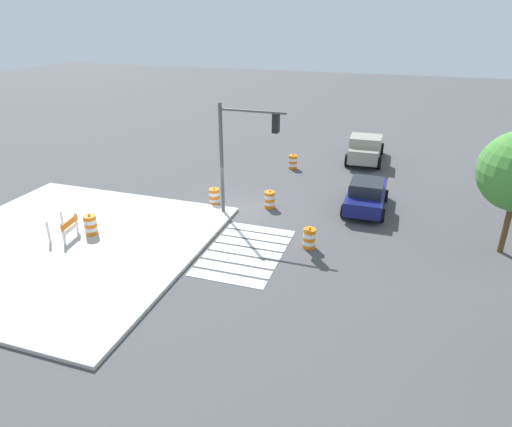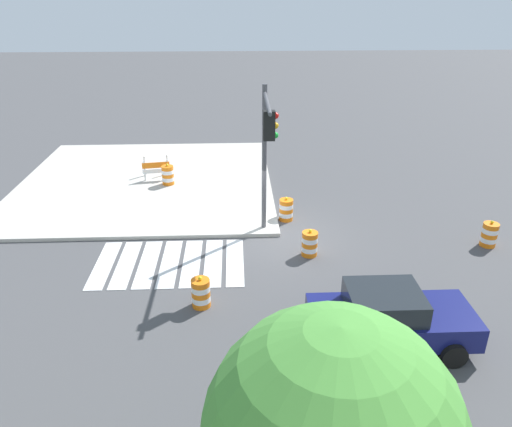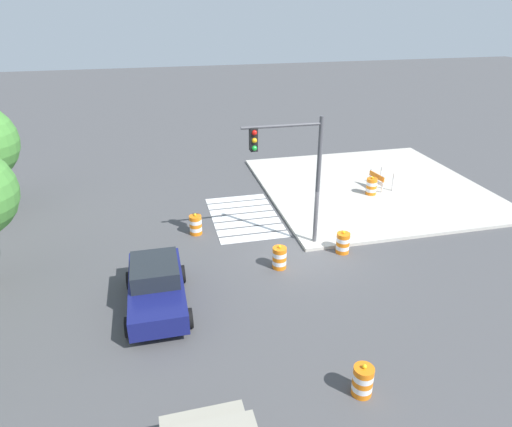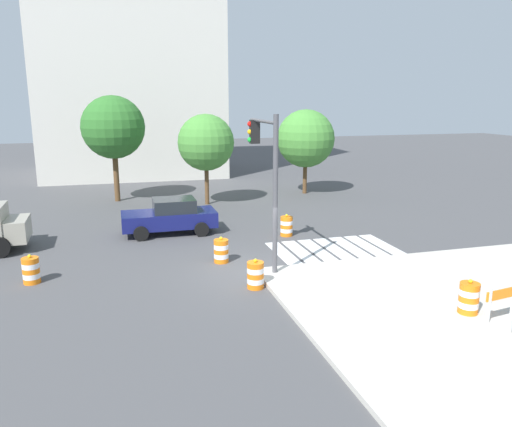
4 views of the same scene
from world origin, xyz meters
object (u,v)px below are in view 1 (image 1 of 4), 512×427
(sports_car, at_px, (366,195))
(traffic_barrel_near_corner, at_px, (293,162))
(traffic_barrel_crosswalk_end, at_px, (309,238))
(traffic_barrel_median_near, at_px, (214,197))
(traffic_barrel_on_sidewalk, at_px, (91,225))
(traffic_light_pole, at_px, (243,141))
(construction_barricade, at_px, (67,226))
(pickup_truck, at_px, (365,148))
(traffic_barrel_median_far, at_px, (270,200))

(sports_car, distance_m, traffic_barrel_near_corner, 7.44)
(traffic_barrel_near_corner, distance_m, traffic_barrel_crosswalk_end, 10.86)
(traffic_barrel_median_near, distance_m, traffic_barrel_on_sidewalk, 6.52)
(sports_car, relative_size, traffic_barrel_on_sidewalk, 4.22)
(traffic_light_pole, bearing_deg, traffic_barrel_median_near, -115.29)
(traffic_barrel_on_sidewalk, bearing_deg, traffic_light_pole, 125.77)
(construction_barricade, bearing_deg, traffic_light_pole, 126.36)
(traffic_barrel_crosswalk_end, bearing_deg, traffic_light_pole, -119.71)
(pickup_truck, bearing_deg, sports_car, 5.97)
(traffic_barrel_on_sidewalk, bearing_deg, traffic_barrel_crosswalk_end, 102.23)
(sports_car, distance_m, construction_barricade, 14.64)
(traffic_barrel_crosswalk_end, relative_size, traffic_barrel_median_far, 1.00)
(sports_car, height_order, pickup_truck, pickup_truck)
(pickup_truck, xyz_separation_m, traffic_barrel_near_corner, (3.02, -4.35, -0.52))
(traffic_light_pole, bearing_deg, sports_car, 116.84)
(traffic_barrel_crosswalk_end, bearing_deg, traffic_barrel_median_near, -118.20)
(traffic_barrel_crosswalk_end, bearing_deg, traffic_barrel_on_sidewalk, -77.77)
(pickup_truck, height_order, traffic_barrel_near_corner, pickup_truck)
(traffic_barrel_near_corner, distance_m, traffic_light_pole, 8.90)
(sports_car, distance_m, traffic_barrel_crosswalk_end, 5.41)
(traffic_barrel_median_near, distance_m, construction_barricade, 7.50)
(sports_car, height_order, traffic_barrel_crosswalk_end, sports_car)
(traffic_barrel_on_sidewalk, bearing_deg, pickup_truck, 145.19)
(construction_barricade, bearing_deg, traffic_barrel_crosswalk_end, 104.74)
(traffic_barrel_crosswalk_end, relative_size, traffic_light_pole, 0.19)
(traffic_barrel_median_near, xyz_separation_m, traffic_light_pole, (0.96, 2.04, 3.46))
(pickup_truck, distance_m, traffic_barrel_on_sidewalk, 18.84)
(pickup_truck, xyz_separation_m, traffic_barrel_median_near, (10.24, -6.88, -0.52))
(traffic_barrel_median_near, distance_m, traffic_light_pole, 4.13)
(traffic_barrel_median_near, xyz_separation_m, traffic_barrel_on_sidewalk, (5.23, -3.88, 0.15))
(traffic_barrel_median_far, bearing_deg, traffic_barrel_crosswalk_end, 38.39)
(traffic_barrel_crosswalk_end, height_order, construction_barricade, construction_barricade)
(traffic_barrel_near_corner, bearing_deg, traffic_barrel_median_far, 3.44)
(traffic_barrel_on_sidewalk, xyz_separation_m, construction_barricade, (0.65, -0.76, 0.12))
(traffic_barrel_near_corner, relative_size, traffic_barrel_crosswalk_end, 1.00)
(pickup_truck, relative_size, traffic_barrel_median_far, 5.09)
(traffic_barrel_median_far, bearing_deg, construction_barricade, -49.70)
(traffic_barrel_median_near, distance_m, traffic_barrel_median_far, 2.98)
(pickup_truck, distance_m, traffic_barrel_median_far, 10.48)
(sports_car, height_order, traffic_barrel_median_far, sports_car)
(pickup_truck, height_order, traffic_barrel_median_far, pickup_truck)
(sports_car, xyz_separation_m, construction_barricade, (7.81, -12.39, -0.09))
(traffic_barrel_median_far, bearing_deg, pickup_truck, 157.86)
(pickup_truck, bearing_deg, traffic_light_pole, -23.34)
(pickup_truck, height_order, traffic_light_pole, traffic_light_pole)
(traffic_light_pole, bearing_deg, construction_barricade, -53.64)
(traffic_barrel_median_near, bearing_deg, sports_car, 103.94)
(pickup_truck, bearing_deg, construction_barricade, -35.54)
(pickup_truck, height_order, construction_barricade, pickup_truck)
(construction_barricade, bearing_deg, pickup_truck, 144.46)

